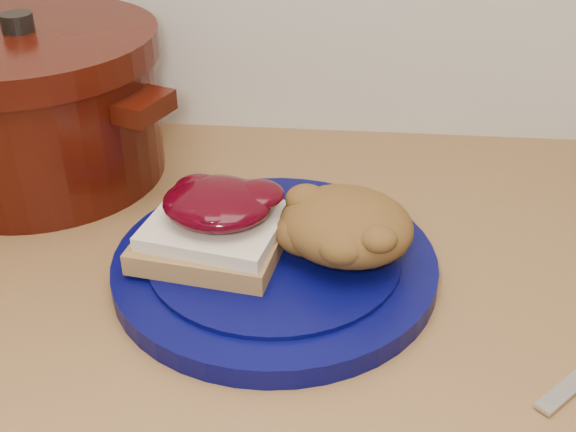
{
  "coord_description": "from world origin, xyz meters",
  "views": [
    {
      "loc": [
        0.04,
        0.97,
        1.29
      ],
      "look_at": [
        -0.01,
        1.51,
        0.95
      ],
      "focal_mm": 45.0,
      "sensor_mm": 36.0,
      "label": 1
    }
  ],
  "objects": [
    {
      "name": "plate",
      "position": [
        -0.02,
        1.49,
        0.91
      ],
      "size": [
        0.35,
        0.35,
        0.02
      ],
      "primitive_type": "cylinder",
      "rotation": [
        0.0,
        0.0,
        -0.26
      ],
      "color": "#04053B",
      "rests_on": "wood_countertop"
    },
    {
      "name": "stuffing_mound",
      "position": [
        0.04,
        1.49,
        0.95
      ],
      "size": [
        0.14,
        0.13,
        0.06
      ],
      "primitive_type": "ellipsoid",
      "rotation": [
        0.0,
        0.0,
        -0.26
      ],
      "color": "brown",
      "rests_on": "plate"
    },
    {
      "name": "sandwich",
      "position": [
        -0.07,
        1.49,
        0.95
      ],
      "size": [
        0.14,
        0.12,
        0.06
      ],
      "rotation": [
        0.0,
        0.0,
        -0.26
      ],
      "color": "olive",
      "rests_on": "plate"
    },
    {
      "name": "dutch_oven",
      "position": [
        -0.3,
        1.66,
        0.98
      ],
      "size": [
        0.36,
        0.36,
        0.18
      ],
      "rotation": [
        0.0,
        0.0,
        -0.36
      ],
      "color": "black",
      "rests_on": "wood_countertop"
    }
  ]
}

